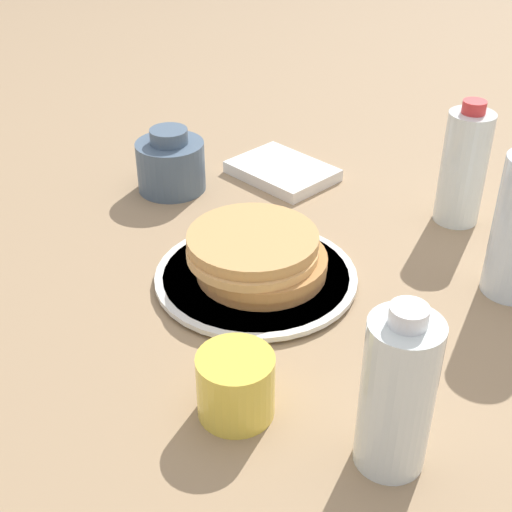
{
  "coord_description": "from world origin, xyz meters",
  "views": [
    {
      "loc": [
        0.49,
        -0.62,
        0.55
      ],
      "look_at": [
        -0.01,
        -0.02,
        0.04
      ],
      "focal_mm": 50.0,
      "sensor_mm": 36.0,
      "label": 1
    }
  ],
  "objects_px": {
    "juice_glass": "(236,385)",
    "water_bottle_near": "(464,167)",
    "pancake_stack": "(257,255)",
    "water_bottle_mid": "(397,394)",
    "cream_jug": "(171,164)",
    "plate": "(256,277)"
  },
  "relations": [
    {
      "from": "juice_glass",
      "to": "water_bottle_mid",
      "type": "bearing_deg",
      "value": 17.59
    },
    {
      "from": "plate",
      "to": "cream_jug",
      "type": "distance_m",
      "value": 0.3
    },
    {
      "from": "cream_jug",
      "to": "juice_glass",
      "type": "bearing_deg",
      "value": -36.53
    },
    {
      "from": "pancake_stack",
      "to": "water_bottle_mid",
      "type": "bearing_deg",
      "value": -26.71
    },
    {
      "from": "water_bottle_near",
      "to": "water_bottle_mid",
      "type": "xyz_separation_m",
      "value": [
        0.17,
        -0.47,
        -0.0
      ]
    },
    {
      "from": "juice_glass",
      "to": "cream_jug",
      "type": "relative_size",
      "value": 0.74
    },
    {
      "from": "juice_glass",
      "to": "water_bottle_near",
      "type": "xyz_separation_m",
      "value": [
        -0.01,
        0.52,
        0.05
      ]
    },
    {
      "from": "cream_jug",
      "to": "water_bottle_near",
      "type": "relative_size",
      "value": 0.58
    },
    {
      "from": "plate",
      "to": "pancake_stack",
      "type": "relative_size",
      "value": 1.45
    },
    {
      "from": "water_bottle_mid",
      "to": "pancake_stack",
      "type": "bearing_deg",
      "value": 153.29
    },
    {
      "from": "water_bottle_mid",
      "to": "water_bottle_near",
      "type": "bearing_deg",
      "value": 109.9
    },
    {
      "from": "cream_jug",
      "to": "water_bottle_near",
      "type": "bearing_deg",
      "value": 27.48
    },
    {
      "from": "pancake_stack",
      "to": "juice_glass",
      "type": "relative_size",
      "value": 2.28
    },
    {
      "from": "cream_jug",
      "to": "water_bottle_mid",
      "type": "xyz_separation_m",
      "value": [
        0.57,
        -0.26,
        0.04
      ]
    },
    {
      "from": "pancake_stack",
      "to": "water_bottle_near",
      "type": "relative_size",
      "value": 0.98
    },
    {
      "from": "pancake_stack",
      "to": "juice_glass",
      "type": "height_order",
      "value": "juice_glass"
    },
    {
      "from": "juice_glass",
      "to": "water_bottle_near",
      "type": "distance_m",
      "value": 0.52
    },
    {
      "from": "juice_glass",
      "to": "water_bottle_mid",
      "type": "height_order",
      "value": "water_bottle_mid"
    },
    {
      "from": "cream_jug",
      "to": "plate",
      "type": "bearing_deg",
      "value": -22.25
    },
    {
      "from": "plate",
      "to": "water_bottle_near",
      "type": "bearing_deg",
      "value": 68.95
    },
    {
      "from": "plate",
      "to": "cream_jug",
      "type": "bearing_deg",
      "value": 157.75
    },
    {
      "from": "pancake_stack",
      "to": "water_bottle_mid",
      "type": "height_order",
      "value": "water_bottle_mid"
    }
  ]
}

